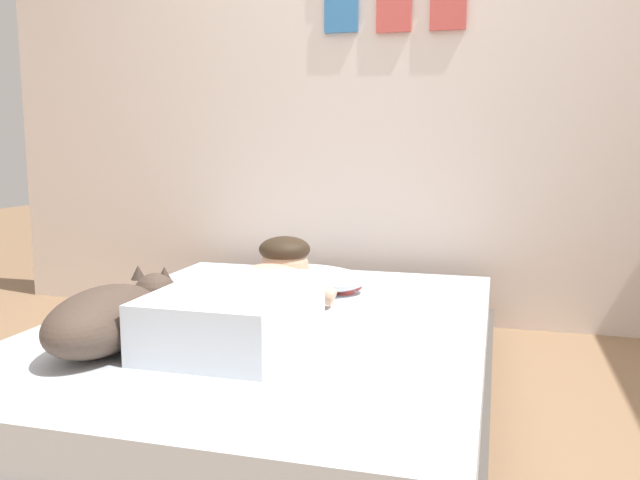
# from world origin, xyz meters

# --- Properties ---
(ground_plane) EXTENTS (12.76, 12.76, 0.00)m
(ground_plane) POSITION_xyz_m (0.00, 0.00, 0.00)
(ground_plane) COLOR #8C6B4C
(back_wall) EXTENTS (4.38, 0.12, 2.50)m
(back_wall) POSITION_xyz_m (0.00, 1.40, 1.25)
(back_wall) COLOR silver
(back_wall) RESTS_ON ground
(bed) EXTENTS (1.55, 2.03, 0.29)m
(bed) POSITION_xyz_m (-0.24, 0.20, 0.14)
(bed) COLOR #4C4742
(bed) RESTS_ON ground
(pillow) EXTENTS (0.52, 0.32, 0.11)m
(pillow) POSITION_xyz_m (-0.25, 0.67, 0.35)
(pillow) COLOR silver
(pillow) RESTS_ON bed
(person_lying) EXTENTS (0.43, 0.92, 0.27)m
(person_lying) POSITION_xyz_m (-0.26, 0.06, 0.40)
(person_lying) COLOR silver
(person_lying) RESTS_ON bed
(dog) EXTENTS (0.26, 0.58, 0.21)m
(dog) POSITION_xyz_m (-0.59, -0.25, 0.39)
(dog) COLOR #4C3D33
(dog) RESTS_ON bed
(coffee_cup) EXTENTS (0.12, 0.09, 0.07)m
(coffee_cup) POSITION_xyz_m (-0.08, 0.68, 0.33)
(coffee_cup) COLOR #D84C47
(coffee_cup) RESTS_ON bed
(cell_phone) EXTENTS (0.07, 0.14, 0.01)m
(cell_phone) POSITION_xyz_m (-0.38, 0.14, 0.29)
(cell_phone) COLOR black
(cell_phone) RESTS_ON bed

